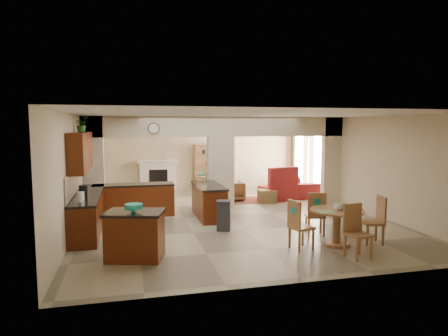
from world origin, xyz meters
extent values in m
plane|color=gray|center=(0.00, 0.00, 0.00)|extent=(10.00, 10.00, 0.00)
plane|color=white|center=(0.00, 0.00, 2.80)|extent=(10.00, 10.00, 0.00)
plane|color=#CAB694|center=(0.00, 5.00, 1.40)|extent=(8.00, 0.00, 8.00)
plane|color=#CAB694|center=(0.00, -5.00, 1.40)|extent=(8.00, 0.00, 8.00)
plane|color=#CAB694|center=(-4.00, 0.00, 1.40)|extent=(0.00, 10.00, 10.00)
plane|color=#CAB694|center=(4.00, 0.00, 1.40)|extent=(0.00, 10.00, 10.00)
cube|color=#CAB694|center=(-3.70, 1.00, 1.40)|extent=(0.60, 0.25, 2.80)
cube|color=#CAB694|center=(0.00, 1.00, 1.10)|extent=(0.80, 0.25, 2.20)
cube|color=#CAB694|center=(3.70, 1.00, 1.40)|extent=(0.60, 0.25, 2.80)
cube|color=#CAB694|center=(0.00, 1.00, 2.50)|extent=(8.00, 0.25, 0.60)
cube|color=#3F1907|center=(-3.70, -0.80, 0.43)|extent=(0.60, 3.20, 0.86)
cube|color=black|center=(-3.70, -0.80, 0.89)|extent=(0.62, 3.22, 0.05)
cube|color=tan|center=(-3.98, -0.80, 1.20)|extent=(0.02, 3.20, 0.55)
cube|color=#3F1907|center=(-2.60, 0.57, 0.43)|extent=(2.20, 0.60, 0.86)
cube|color=black|center=(-2.60, 0.57, 0.89)|extent=(2.22, 0.62, 0.05)
cube|color=#3F1907|center=(-3.82, -0.80, 1.92)|extent=(0.35, 2.40, 0.90)
cube|color=#3F1907|center=(-0.60, -0.10, 0.43)|extent=(0.65, 1.80, 0.86)
cube|color=black|center=(-0.60, -0.10, 0.89)|extent=(0.70, 1.85, 0.05)
cube|color=silver|center=(-0.60, -0.95, 0.42)|extent=(0.58, 0.04, 0.70)
cylinder|color=#512A1B|center=(-2.00, 0.85, 2.45)|extent=(0.34, 0.03, 0.34)
cube|color=brown|center=(1.20, 2.10, 0.01)|extent=(1.60, 1.30, 0.01)
cube|color=silver|center=(-1.60, 4.84, 0.55)|extent=(1.40, 0.28, 1.10)
cube|color=black|center=(-1.60, 4.70, 0.50)|extent=(0.70, 0.04, 0.70)
cube|color=silver|center=(-1.60, 4.82, 1.15)|extent=(1.60, 0.35, 0.10)
cube|color=brown|center=(0.35, 4.82, 0.90)|extent=(1.00, 0.32, 1.80)
cube|color=white|center=(3.97, 2.30, 1.20)|extent=(0.02, 0.90, 1.90)
cube|color=white|center=(3.97, 4.00, 1.20)|extent=(0.02, 0.90, 1.90)
cube|color=white|center=(3.97, 3.15, 1.05)|extent=(0.02, 0.70, 2.10)
cube|color=#391E17|center=(3.93, 1.70, 1.20)|extent=(0.10, 0.28, 2.30)
cube|color=#391E17|center=(3.93, 2.90, 1.20)|extent=(0.10, 0.28, 2.30)
cube|color=#391E17|center=(3.93, 3.40, 1.20)|extent=(0.10, 0.28, 2.30)
cube|color=#391E17|center=(3.93, 4.60, 1.20)|extent=(0.10, 0.28, 2.30)
cylinder|color=white|center=(1.50, 3.00, 2.56)|extent=(1.00, 1.00, 0.10)
cube|color=#3F1907|center=(-2.65, -3.16, 0.44)|extent=(1.17, 0.95, 0.87)
cube|color=black|center=(-2.65, -3.16, 0.90)|extent=(1.23, 1.02, 0.05)
cylinder|color=#15927E|center=(-2.66, -3.24, 1.00)|extent=(0.33, 0.33, 0.16)
cube|color=#2A2A2C|center=(-0.52, -1.54, 0.34)|extent=(0.39, 0.36, 0.68)
cylinder|color=brown|center=(1.51, -3.29, 0.75)|extent=(1.13, 1.13, 0.04)
cylinder|color=brown|center=(1.51, -3.29, 0.38)|extent=(0.16, 0.16, 0.73)
cylinder|color=brown|center=(1.51, -3.29, 0.03)|extent=(0.57, 0.57, 0.06)
cylinder|color=#71A623|center=(1.56, -3.35, 0.85)|extent=(0.29, 0.29, 0.16)
imported|color=maroon|center=(3.30, 2.98, 0.39)|extent=(2.70, 1.16, 0.77)
cube|color=maroon|center=(2.30, 2.00, 0.23)|extent=(1.36, 1.22, 0.46)
imported|color=maroon|center=(0.70, 2.18, 0.32)|extent=(0.72, 0.74, 0.65)
cube|color=maroon|center=(1.72, 1.60, 0.21)|extent=(0.66, 0.66, 0.42)
imported|color=#194E14|center=(-3.82, -0.38, 2.56)|extent=(0.43, 0.40, 0.38)
cube|color=brown|center=(1.44, -2.43, 0.45)|extent=(0.52, 0.52, 0.05)
cube|color=brown|center=(1.65, -2.32, 0.22)|extent=(0.04, 0.04, 0.44)
cube|color=brown|center=(1.32, -2.23, 0.22)|extent=(0.04, 0.04, 0.44)
cube|color=brown|center=(1.56, -2.64, 0.22)|extent=(0.04, 0.04, 0.44)
cube|color=brown|center=(1.23, -2.55, 0.22)|extent=(0.04, 0.04, 0.44)
cube|color=brown|center=(1.39, -2.62, 0.75)|extent=(0.42, 0.15, 0.55)
cube|color=#15927E|center=(1.38, -2.64, 0.82)|extent=(0.14, 0.05, 0.14)
cube|color=brown|center=(2.32, -3.34, 0.45)|extent=(0.49, 0.49, 0.05)
cube|color=brown|center=(2.18, -3.15, 0.22)|extent=(0.04, 0.04, 0.44)
cube|color=brown|center=(2.12, -3.48, 0.22)|extent=(0.04, 0.04, 0.44)
cube|color=brown|center=(2.51, -3.21, 0.22)|extent=(0.04, 0.04, 0.44)
cube|color=brown|center=(2.46, -3.54, 0.22)|extent=(0.04, 0.04, 0.44)
cube|color=brown|center=(2.50, -3.38, 0.75)|extent=(0.11, 0.42, 0.55)
cube|color=#15927E|center=(2.53, -3.38, 0.82)|extent=(0.03, 0.14, 0.14)
cube|color=brown|center=(1.50, -4.12, 0.45)|extent=(0.47, 0.47, 0.05)
cube|color=brown|center=(1.35, -4.31, 0.22)|extent=(0.04, 0.04, 0.44)
cube|color=brown|center=(1.69, -4.27, 0.22)|extent=(0.04, 0.04, 0.44)
cube|color=brown|center=(1.31, -3.98, 0.22)|extent=(0.04, 0.04, 0.44)
cube|color=brown|center=(1.64, -3.93, 0.22)|extent=(0.04, 0.04, 0.44)
cube|color=brown|center=(1.47, -3.93, 0.75)|extent=(0.42, 0.10, 0.55)
cube|color=#15927E|center=(1.47, -3.91, 0.82)|extent=(0.14, 0.03, 0.14)
cube|color=brown|center=(0.68, -3.35, 0.45)|extent=(0.50, 0.50, 0.05)
cube|color=brown|center=(0.88, -3.47, 0.22)|extent=(0.04, 0.04, 0.44)
cube|color=brown|center=(0.81, -3.14, 0.22)|extent=(0.04, 0.04, 0.44)
cube|color=brown|center=(0.55, -3.55, 0.22)|extent=(0.04, 0.04, 0.44)
cube|color=brown|center=(0.47, -3.22, 0.22)|extent=(0.04, 0.04, 0.44)
cube|color=brown|center=(0.49, -3.39, 0.75)|extent=(0.13, 0.42, 0.55)
cube|color=#15927E|center=(0.47, -3.39, 0.82)|extent=(0.04, 0.14, 0.14)
camera|label=1|loc=(-2.76, -10.73, 2.52)|focal=32.00mm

